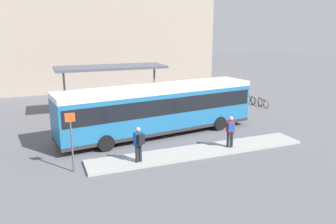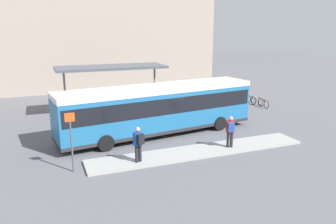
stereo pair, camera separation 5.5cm
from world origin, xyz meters
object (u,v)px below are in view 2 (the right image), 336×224
bicycle_green (251,100)px  platform_sign (71,140)px  city_bus (159,106)px  pedestrian_waiting (139,142)px  bicycle_orange (263,103)px  bicycle_white (257,101)px  pedestrian_companion (230,130)px  potted_planter_near_shelter (157,109)px

bicycle_green → platform_sign: size_ratio=0.56×
city_bus → pedestrian_waiting: city_bus is taller
platform_sign → bicycle_orange: bearing=24.6°
city_bus → bicycle_green: (10.55, 5.23, -1.45)m
pedestrian_waiting → bicycle_green: (13.05, 9.32, -0.79)m
bicycle_orange → bicycle_white: bearing=2.6°
pedestrian_companion → potted_planter_near_shelter: (-1.53, 7.59, -0.45)m
pedestrian_companion → potted_planter_near_shelter: 7.75m
bicycle_orange → pedestrian_companion: bearing=136.9°
bicycle_orange → city_bus: bearing=112.1°
bicycle_white → bicycle_green: 0.81m
bicycle_green → pedestrian_waiting: bearing=135.2°
potted_planter_near_shelter → city_bus: bearing=-107.6°
bicycle_orange → platform_sign: (-16.18, -7.42, 1.22)m
bicycle_orange → potted_planter_near_shelter: potted_planter_near_shelter is taller
pedestrian_waiting → pedestrian_companion: pedestrian_waiting is taller
potted_planter_near_shelter → pedestrian_waiting: bearing=-115.3°
pedestrian_companion → potted_planter_near_shelter: size_ratio=1.37×
pedestrian_waiting → bicycle_white: bearing=-74.4°
bicycle_orange → platform_sign: bearing=117.9°
pedestrian_waiting → bicycle_green: 16.06m
city_bus → pedestrian_companion: city_bus is taller
bicycle_white → potted_planter_near_shelter: bearing=85.9°
bicycle_white → platform_sign: platform_sign is taller
potted_planter_near_shelter → platform_sign: (-6.71, -7.44, 0.89)m
city_bus → pedestrian_companion: size_ratio=7.26×
bicycle_white → potted_planter_near_shelter: 9.51m
city_bus → bicycle_orange: city_bus is taller
bicycle_orange → pedestrian_waiting: bearing=123.7°
pedestrian_waiting → bicycle_green: bearing=-71.9°
pedestrian_waiting → pedestrian_companion: size_ratio=1.01×
pedestrian_companion → bicycle_orange: size_ratio=1.11×
city_bus → potted_planter_near_shelter: size_ratio=9.95×
pedestrian_waiting → bicycle_white: 15.67m
pedestrian_companion → platform_sign: 8.26m
bicycle_white → platform_sign: (-16.19, -8.22, 1.20)m
pedestrian_waiting → bicycle_orange: 15.24m
city_bus → pedestrian_waiting: (-2.50, -4.09, -0.66)m
city_bus → platform_sign: (-5.56, -3.79, -0.23)m
pedestrian_waiting → platform_sign: (-3.06, 0.29, 0.43)m
city_bus → pedestrian_companion: bearing=-63.7°
pedestrian_companion → bicycle_green: (7.86, 9.17, -0.77)m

